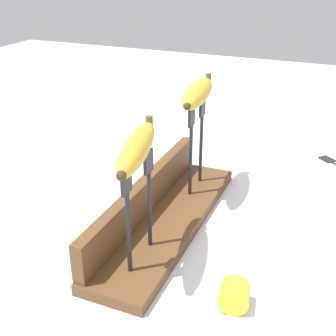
{
  "coord_description": "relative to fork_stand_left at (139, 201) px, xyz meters",
  "views": [
    {
      "loc": [
        -0.65,
        -0.28,
        0.46
      ],
      "look_at": [
        0.0,
        0.0,
        0.12
      ],
      "focal_mm": 48.02,
      "sensor_mm": 36.0,
      "label": 1
    }
  ],
  "objects": [
    {
      "name": "banana_raised_left",
      "position": [
        -0.0,
        -0.0,
        0.09
      ],
      "size": [
        0.19,
        0.08,
        0.04
      ],
      "color": "gold",
      "rests_on": "fork_stand_left"
    },
    {
      "name": "banana_chunk_near",
      "position": [
        -0.03,
        -0.16,
        -0.1
      ],
      "size": [
        0.05,
        0.05,
        0.04
      ],
      "color": "yellow",
      "rests_on": "ground"
    },
    {
      "name": "board_backstop",
      "position": [
        0.13,
        0.05,
        -0.07
      ],
      "size": [
        0.45,
        0.02,
        0.07
      ],
      "primitive_type": "cube",
      "color": "brown",
      "rests_on": "wooden_board"
    },
    {
      "name": "wooden_board",
      "position": [
        0.13,
        0.01,
        -0.11
      ],
      "size": [
        0.46,
        0.12,
        0.02
      ],
      "primitive_type": "cube",
      "color": "brown",
      "rests_on": "ground"
    },
    {
      "name": "fork_stand_left",
      "position": [
        0.0,
        0.0,
        0.0
      ],
      "size": [
        0.1,
        0.01,
        0.17
      ],
      "color": "black",
      "rests_on": "wooden_board"
    },
    {
      "name": "banana_raised_right",
      "position": [
        0.26,
        -0.0,
        0.1
      ],
      "size": [
        0.18,
        0.06,
        0.04
      ],
      "color": "gold",
      "rests_on": "fork_stand_right"
    },
    {
      "name": "ground_plane",
      "position": [
        0.13,
        0.01,
        -0.12
      ],
      "size": [
        3.0,
        3.0,
        0.0
      ],
      "primitive_type": "plane",
      "color": "silver"
    },
    {
      "name": "fork_stand_right",
      "position": [
        0.26,
        -0.0,
        0.01
      ],
      "size": [
        0.09,
        0.01,
        0.18
      ],
      "color": "black",
      "rests_on": "wooden_board"
    }
  ]
}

